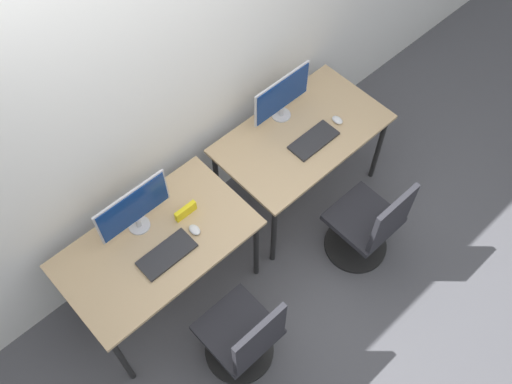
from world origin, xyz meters
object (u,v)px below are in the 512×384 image
Objects in this scene: mouse_right at (337,120)px; office_chair_right at (368,227)px; monitor_left at (134,209)px; keyboard_right at (314,140)px; mouse_left at (195,230)px; monitor_right at (282,96)px; office_chair_left at (244,339)px; keyboard_left at (167,254)px.

mouse_right is 0.81m from office_chair_right.
monitor_left reaches higher than keyboard_right.
mouse_left is 1.14m from monitor_right.
monitor_left is at bearing 94.91° from office_chair_left.
monitor_left reaches higher than keyboard_left.
monitor_right is 0.58× the size of office_chair_right.
office_chair_right is at bearing -114.52° from mouse_right.
monitor_right is at bearing 129.02° from mouse_right.
monitor_left reaches higher than office_chair_right.
keyboard_left is 0.72× the size of monitor_right.
monitor_left is 5.68× the size of mouse_right.
keyboard_right is 4.07× the size of mouse_right.
mouse_left is at bearing 179.48° from keyboard_right.
monitor_left is 1.09m from office_chair_left.
mouse_right is at bearing 22.83° from office_chair_left.
office_chair_right is (-0.03, -0.95, -0.61)m from monitor_right.
monitor_left is 1.39× the size of keyboard_right.
mouse_left is 0.77m from office_chair_left.
office_chair_left is 1.67m from monitor_right.
keyboard_left is at bearing -90.00° from monitor_left.
monitor_left is 5.68× the size of mouse_left.
keyboard_right is at bearing -0.52° from mouse_left.
office_chair_right is (-0.03, -0.62, -0.41)m from keyboard_right.
office_chair_right is (1.05, -0.63, -0.41)m from mouse_left.
mouse_left is 1.08m from keyboard_right.
mouse_right is (0.26, 0.01, 0.01)m from keyboard_right.
monitor_right is 1.39× the size of keyboard_right.
monitor_left is 1.39× the size of keyboard_left.
keyboard_left is at bearing 154.55° from office_chair_right.
mouse_left is at bearing 149.17° from office_chair_right.
mouse_left is 1.00× the size of mouse_right.
office_chair_left is (0.08, -0.61, -0.41)m from keyboard_left.
office_chair_left reaches higher than keyboard_left.
office_chair_left is at bearing -179.97° from office_chair_right.
office_chair_right is at bearing -30.83° from mouse_left.
mouse_left reaches higher than keyboard_right.
monitor_right is at bearing 88.27° from office_chair_right.
monitor_right reaches higher than mouse_left.
keyboard_right is (1.24, 0.62, 0.41)m from office_chair_left.
mouse_left is 0.10× the size of office_chair_right.
mouse_left is 0.18× the size of monitor_right.
monitor_left reaches higher than mouse_left.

